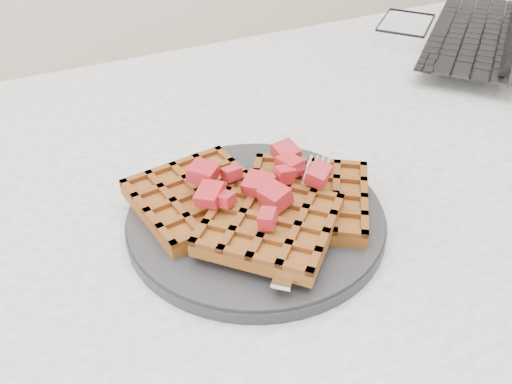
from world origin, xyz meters
The scene contains 6 objects.
table centered at (0.00, 0.00, 0.64)m, with size 1.20×0.80×0.75m.
plate centered at (-0.06, -0.03, 0.76)m, with size 0.25×0.25×0.02m, color #232325.
waffles centered at (-0.06, -0.04, 0.78)m, with size 0.24×0.22×0.03m.
strawberry_pile centered at (-0.06, -0.03, 0.80)m, with size 0.15×0.15×0.02m, color maroon, non-canonical shape.
fork centered at (-0.03, -0.07, 0.77)m, with size 0.02×0.18×0.02m, color silver, non-canonical shape.
laptop centered at (0.42, 0.23, 0.79)m, with size 0.41×0.41×0.24m.
Camera 1 is at (-0.24, -0.42, 1.11)m, focal length 40.00 mm.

